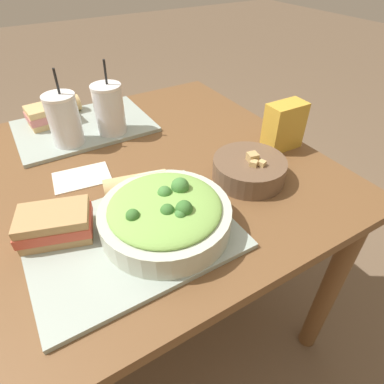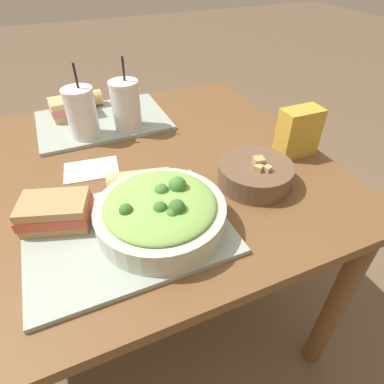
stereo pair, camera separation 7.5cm
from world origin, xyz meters
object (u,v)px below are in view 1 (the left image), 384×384
(salad_bowl, at_px, (165,214))
(soup_bowl, at_px, (249,169))
(baguette_near, at_px, (137,185))
(sandwich_far, at_px, (48,115))
(drink_cup_dark, at_px, (65,121))
(chip_bag, at_px, (284,126))
(napkin_folded, at_px, (82,177))
(sandwich_near, at_px, (55,224))
(baguette_far, at_px, (60,106))
(drink_cup_red, at_px, (110,111))

(salad_bowl, bearing_deg, soup_bowl, 12.59)
(baguette_near, bearing_deg, soup_bowl, -91.53)
(sandwich_far, xyz_separation_m, drink_cup_dark, (0.02, -0.16, 0.04))
(salad_bowl, relative_size, chip_bag, 2.01)
(napkin_folded, bearing_deg, drink_cup_dark, 84.37)
(sandwich_near, height_order, napkin_folded, sandwich_near)
(baguette_near, bearing_deg, napkin_folded, 44.71)
(baguette_near, bearing_deg, baguette_far, 18.55)
(drink_cup_dark, bearing_deg, sandwich_near, -107.82)
(sandwich_near, relative_size, drink_cup_red, 0.75)
(soup_bowl, height_order, baguette_far, soup_bowl)
(soup_bowl, relative_size, napkin_folded, 1.20)
(napkin_folded, bearing_deg, soup_bowl, -31.26)
(sandwich_near, relative_size, drink_cup_dark, 0.75)
(soup_bowl, distance_m, napkin_folded, 0.45)
(baguette_far, xyz_separation_m, chip_bag, (0.53, -0.56, 0.03))
(salad_bowl, distance_m, sandwich_near, 0.23)
(sandwich_near, relative_size, sandwich_far, 1.14)
(soup_bowl, height_order, sandwich_far, soup_bowl)
(sandwich_near, distance_m, baguette_near, 0.20)
(drink_cup_red, bearing_deg, salad_bowl, -96.19)
(baguette_near, bearing_deg, chip_bag, -76.29)
(sandwich_near, distance_m, chip_bag, 0.68)
(salad_bowl, xyz_separation_m, sandwich_far, (-0.11, 0.64, -0.01))
(sandwich_far, height_order, baguette_far, sandwich_far)
(soup_bowl, xyz_separation_m, drink_cup_dark, (-0.36, 0.42, 0.05))
(sandwich_near, xyz_separation_m, sandwich_far, (0.10, 0.54, 0.00))
(chip_bag, bearing_deg, drink_cup_dark, 150.08)
(salad_bowl, bearing_deg, drink_cup_red, 83.81)
(baguette_far, distance_m, drink_cup_dark, 0.23)
(drink_cup_red, height_order, chip_bag, drink_cup_red)
(baguette_near, distance_m, chip_bag, 0.48)
(soup_bowl, xyz_separation_m, baguette_far, (-0.34, 0.64, 0.01))
(soup_bowl, height_order, drink_cup_dark, drink_cup_dark)
(soup_bowl, height_order, napkin_folded, soup_bowl)
(soup_bowl, relative_size, drink_cup_red, 0.84)
(baguette_near, height_order, chip_bag, chip_bag)
(baguette_far, bearing_deg, drink_cup_red, -156.69)
(chip_bag, bearing_deg, napkin_folded, 166.34)
(chip_bag, bearing_deg, drink_cup_red, 142.41)
(sandwich_near, bearing_deg, sandwich_far, 97.60)
(chip_bag, bearing_deg, baguette_far, 134.85)
(sandwich_near, distance_m, drink_cup_red, 0.46)
(sandwich_far, bearing_deg, chip_bag, -45.76)
(baguette_near, height_order, napkin_folded, baguette_near)
(napkin_folded, bearing_deg, salad_bowl, -70.52)
(sandwich_far, relative_size, drink_cup_dark, 0.66)
(drink_cup_dark, bearing_deg, baguette_far, 83.40)
(drink_cup_dark, bearing_deg, salad_bowl, -79.78)
(soup_bowl, distance_m, baguette_far, 0.72)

